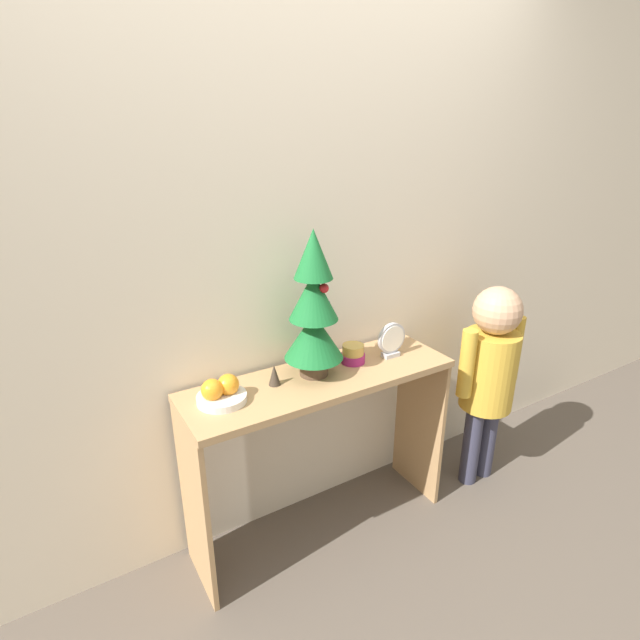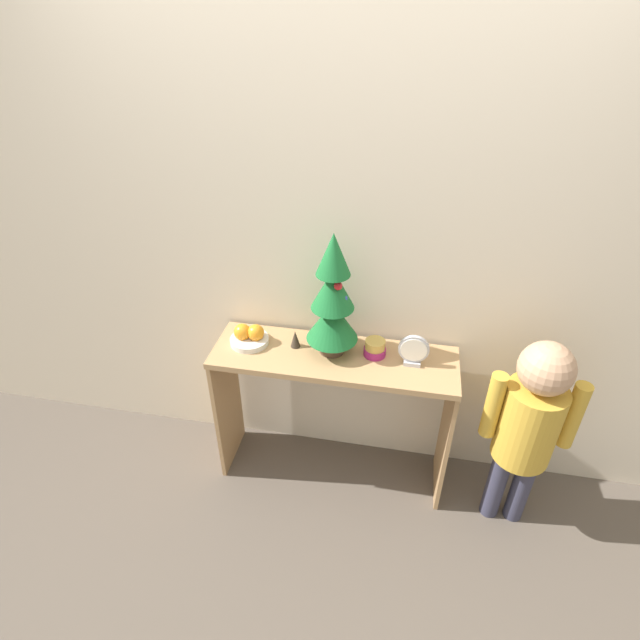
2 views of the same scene
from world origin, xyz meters
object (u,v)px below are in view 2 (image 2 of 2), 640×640
object	(u,v)px
mini_tree	(333,300)
fruit_bowl	(249,336)
singing_bowl	(375,348)
desk_clock	(414,351)
figurine	(295,339)
child_figure	(530,420)

from	to	relation	value
mini_tree	fruit_bowl	bearing A→B (deg)	-178.99
fruit_bowl	singing_bowl	distance (m)	0.60
fruit_bowl	desk_clock	distance (m)	0.78
desk_clock	figurine	bearing A→B (deg)	176.20
mini_tree	figurine	xyz separation A→B (m)	(-0.18, 0.00, -0.24)
desk_clock	child_figure	bearing A→B (deg)	-12.52
figurine	fruit_bowl	bearing A→B (deg)	-177.08
child_figure	singing_bowl	bearing A→B (deg)	167.29
singing_bowl	mini_tree	bearing A→B (deg)	-177.45
fruit_bowl	figurine	xyz separation A→B (m)	(0.22, 0.01, 0.01)
fruit_bowl	desk_clock	size ratio (longest dim) A/B	1.17
singing_bowl	child_figure	bearing A→B (deg)	-12.71
fruit_bowl	desk_clock	world-z (taller)	desk_clock
singing_bowl	figurine	distance (m)	0.38
fruit_bowl	desk_clock	bearing A→B (deg)	-1.86
singing_bowl	desk_clock	world-z (taller)	desk_clock
mini_tree	desk_clock	xyz separation A→B (m)	(0.37, -0.03, -0.21)
singing_bowl	figurine	xyz separation A→B (m)	(-0.38, -0.00, 0.01)
mini_tree	figurine	bearing A→B (deg)	178.59
mini_tree	figurine	distance (m)	0.30
figurine	child_figure	xyz separation A→B (m)	(1.08, -0.15, -0.18)
child_figure	fruit_bowl	bearing A→B (deg)	173.78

